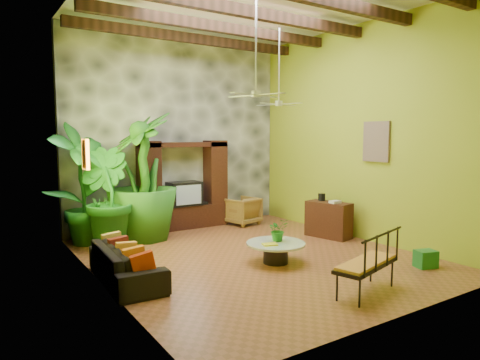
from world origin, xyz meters
TOP-DOWN VIEW (x-y plane):
  - ground at (0.00, 0.00)m, footprint 7.00×7.00m
  - ceiling at (0.00, 0.00)m, footprint 6.00×7.00m
  - back_wall at (0.00, 3.50)m, footprint 6.00×0.02m
  - left_wall at (-3.00, 0.00)m, footprint 0.02×7.00m
  - right_wall at (3.00, 0.00)m, footprint 0.02×7.00m
  - stone_accent_wall at (0.00, 3.44)m, footprint 5.98×0.10m
  - ceiling_beams at (0.00, 0.00)m, footprint 5.95×5.36m
  - entertainment_center at (0.00, 3.14)m, footprint 2.40×0.55m
  - ceiling_fan_front at (-0.20, -0.40)m, footprint 1.28×1.28m
  - ceiling_fan_back at (1.60, 1.20)m, footprint 1.28×1.28m
  - wall_art_mask at (-2.96, 1.00)m, footprint 0.06×0.32m
  - wall_art_painting at (2.96, -0.60)m, footprint 0.06×0.70m
  - sofa at (-2.62, -0.10)m, footprint 0.91×2.11m
  - wicker_armchair at (1.55, 2.71)m, footprint 0.97×0.98m
  - tall_plant_a at (-2.65, 2.77)m, footprint 1.74×1.58m
  - tall_plant_b at (-2.28, 2.30)m, footprint 1.36×1.49m
  - tall_plant_c at (-1.33, 2.57)m, footprint 1.68×1.68m
  - coffee_table at (0.11, -0.64)m, footprint 1.13×1.13m
  - centerpiece_plant at (0.23, -0.55)m, footprint 0.43×0.38m
  - yellow_tray at (-0.10, -0.74)m, footprint 0.31×0.26m
  - iron_bench at (0.30, -2.74)m, footprint 1.42×0.83m
  - side_console at (2.47, 0.33)m, footprint 0.71×1.15m
  - green_bin at (2.27, -2.38)m, footprint 0.43×0.37m

SIDE VIEW (x-z plane):
  - ground at x=0.00m, z-range 0.00..0.00m
  - green_bin at x=2.27m, z-range 0.00..0.32m
  - coffee_table at x=0.11m, z-range 0.06..0.46m
  - sofa at x=-2.62m, z-range 0.00..0.60m
  - wicker_armchair at x=1.55m, z-range 0.00..0.75m
  - yellow_tray at x=-0.10m, z-range 0.40..0.43m
  - side_console at x=2.47m, z-range 0.00..0.85m
  - iron_bench at x=0.30m, z-range 0.26..0.83m
  - centerpiece_plant at x=0.23m, z-range 0.40..0.83m
  - entertainment_center at x=0.00m, z-range -0.18..2.12m
  - tall_plant_b at x=-2.28m, z-range 0.00..2.19m
  - tall_plant_a at x=-2.65m, z-range 0.00..2.75m
  - tall_plant_c at x=-1.33m, z-range 0.00..2.97m
  - wall_art_mask at x=-2.96m, z-range 1.83..2.38m
  - wall_art_painting at x=2.96m, z-range 1.85..2.75m
  - back_wall at x=0.00m, z-range 0.00..5.00m
  - left_wall at x=-3.00m, z-range 0.00..5.00m
  - right_wall at x=3.00m, z-range 0.00..5.00m
  - stone_accent_wall at x=0.00m, z-range 0.01..4.99m
  - ceiling_fan_front at x=-0.20m, z-range 2.47..4.33m
  - ceiling_fan_back at x=1.60m, z-range 2.47..4.33m
  - ceiling_beams at x=0.00m, z-range 4.67..4.89m
  - ceiling at x=0.00m, z-range 4.99..5.01m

